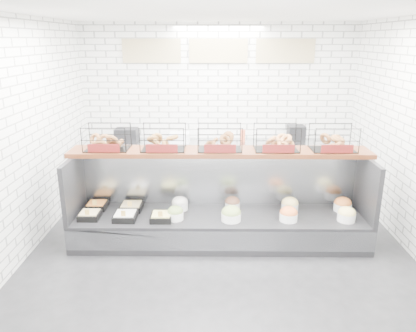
{
  "coord_description": "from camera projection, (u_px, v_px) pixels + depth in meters",
  "views": [
    {
      "loc": [
        -0.1,
        -4.82,
        2.7
      ],
      "look_at": [
        -0.16,
        0.45,
        1.05
      ],
      "focal_mm": 35.0,
      "sensor_mm": 36.0,
      "label": 1
    }
  ],
  "objects": [
    {
      "name": "room_shell",
      "position": [
        220.0,
        90.0,
        5.37
      ],
      "size": [
        5.02,
        5.51,
        3.01
      ],
      "color": "white",
      "rests_on": "ground"
    },
    {
      "name": "ground",
      "position": [
        220.0,
        251.0,
        5.41
      ],
      "size": [
        5.5,
        5.5,
        0.0
      ],
      "primitive_type": "plane",
      "color": "black",
      "rests_on": "ground"
    },
    {
      "name": "display_case",
      "position": [
        220.0,
        218.0,
        5.64
      ],
      "size": [
        4.0,
        0.9,
        1.2
      ],
      "color": "black",
      "rests_on": "ground"
    },
    {
      "name": "prep_counter",
      "position": [
        217.0,
        164.0,
        7.59
      ],
      "size": [
        4.0,
        0.6,
        1.2
      ],
      "color": "#93969B",
      "rests_on": "ground"
    },
    {
      "name": "bagel_shelf",
      "position": [
        220.0,
        141.0,
        5.49
      ],
      "size": [
        4.1,
        0.5,
        0.4
      ],
      "color": "#401C0D",
      "rests_on": "display_case"
    }
  ]
}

